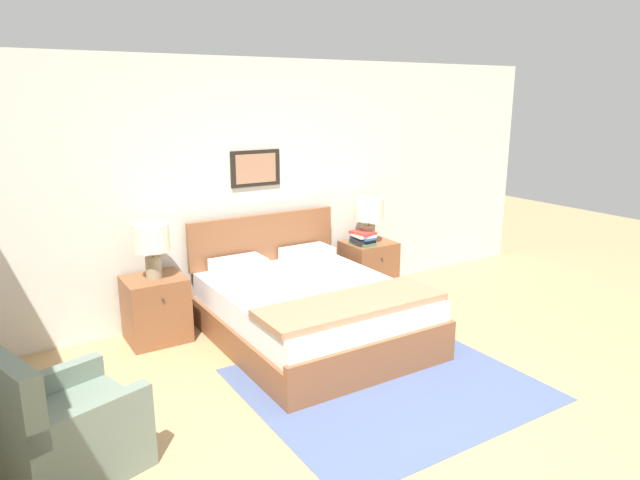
% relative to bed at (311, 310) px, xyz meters
% --- Properties ---
extents(ground_plane, '(16.00, 16.00, 0.00)m').
position_rel_bed_xyz_m(ground_plane, '(-0.17, -1.91, -0.29)').
color(ground_plane, tan).
extents(wall_back, '(7.97, 0.09, 2.60)m').
position_rel_bed_xyz_m(wall_back, '(-0.16, 1.08, 1.01)').
color(wall_back, beige).
rests_on(wall_back, ground_plane).
extents(area_rug_main, '(2.14, 1.91, 0.01)m').
position_rel_bed_xyz_m(area_rug_main, '(0.06, -1.07, -0.29)').
color(area_rug_main, '#47567F').
rests_on(area_rug_main, ground_plane).
extents(bed, '(1.65, 2.03, 1.03)m').
position_rel_bed_xyz_m(bed, '(0.00, 0.00, 0.00)').
color(bed, brown).
rests_on(bed, ground_plane).
extents(armchair, '(0.90, 0.86, 0.86)m').
position_rel_bed_xyz_m(armchair, '(-2.27, -0.89, -0.00)').
color(armchair, slate).
rests_on(armchair, ground_plane).
extents(nightstand_near_window, '(0.54, 0.51, 0.61)m').
position_rel_bed_xyz_m(nightstand_near_window, '(-1.23, 0.76, 0.02)').
color(nightstand_near_window, brown).
rests_on(nightstand_near_window, ground_plane).
extents(nightstand_by_door, '(0.54, 0.51, 0.61)m').
position_rel_bed_xyz_m(nightstand_by_door, '(1.23, 0.76, 0.02)').
color(nightstand_by_door, brown).
rests_on(nightstand_by_door, ground_plane).
extents(table_lamp_near_window, '(0.32, 0.32, 0.51)m').
position_rel_bed_xyz_m(table_lamp_near_window, '(-1.22, 0.74, 0.67)').
color(table_lamp_near_window, gray).
rests_on(table_lamp_near_window, nightstand_near_window).
extents(table_lamp_by_door, '(0.32, 0.32, 0.51)m').
position_rel_bed_xyz_m(table_lamp_by_door, '(1.21, 0.74, 0.67)').
color(table_lamp_by_door, gray).
rests_on(table_lamp_by_door, nightstand_by_door).
extents(book_thick_bottom, '(0.23, 0.29, 0.03)m').
position_rel_bed_xyz_m(book_thick_bottom, '(1.11, 0.71, 0.33)').
color(book_thick_bottom, '#4C7551').
rests_on(book_thick_bottom, nightstand_by_door).
extents(book_hardcover_middle, '(0.23, 0.22, 0.04)m').
position_rel_bed_xyz_m(book_hardcover_middle, '(1.11, 0.71, 0.37)').
color(book_hardcover_middle, '#232328').
rests_on(book_hardcover_middle, book_thick_bottom).
extents(book_novel_upper, '(0.18, 0.29, 0.02)m').
position_rel_bed_xyz_m(book_novel_upper, '(1.11, 0.71, 0.40)').
color(book_novel_upper, '#335693').
rests_on(book_novel_upper, book_hardcover_middle).
extents(book_slim_near_top, '(0.22, 0.26, 0.03)m').
position_rel_bed_xyz_m(book_slim_near_top, '(1.11, 0.71, 0.43)').
color(book_slim_near_top, silver).
rests_on(book_slim_near_top, book_novel_upper).
extents(book_paperback_top, '(0.22, 0.28, 0.03)m').
position_rel_bed_xyz_m(book_paperback_top, '(1.11, 0.71, 0.46)').
color(book_paperback_top, '#B7332D').
rests_on(book_paperback_top, book_slim_near_top).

